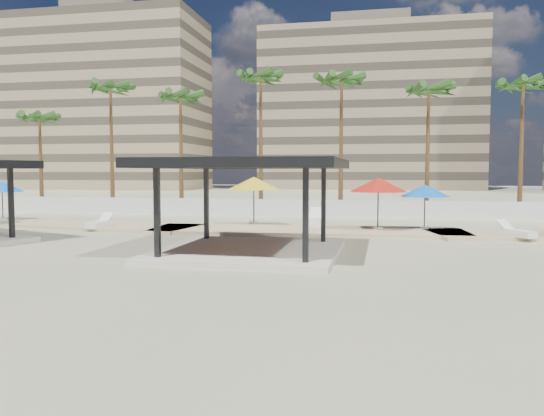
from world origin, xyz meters
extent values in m
plane|color=#C8B584|center=(0.00, 0.00, 0.00)|extent=(200.00, 200.00, 0.00)
cube|color=#C6B284|center=(-12.00, 7.50, 0.06)|extent=(16.40, 6.19, 0.24)
cube|color=#C6B284|center=(2.00, 7.00, 0.06)|extent=(16.24, 5.11, 0.24)
cube|color=silver|center=(0.00, 16.00, 0.60)|extent=(56.00, 0.30, 1.20)
cube|color=#937F60|center=(-42.00, 68.00, 15.00)|extent=(34.00, 16.00, 30.00)
cube|color=#595147|center=(-42.00, 68.00, 31.20)|extent=(11.90, 9.60, 2.40)
cube|color=#847259|center=(4.00, 78.00, 14.00)|extent=(38.00, 16.00, 28.00)
cube|color=#595147|center=(4.00, 78.00, 29.20)|extent=(13.30, 9.60, 2.40)
cube|color=beige|center=(0.80, -0.45, 0.10)|extent=(6.87, 6.87, 0.21)
cube|color=black|center=(-1.80, -2.99, 1.75)|extent=(0.19, 0.19, 3.08)
cube|color=black|center=(-1.74, 2.15, 1.75)|extent=(0.19, 0.19, 3.08)
cube|color=black|center=(3.34, -3.05, 1.75)|extent=(0.19, 0.19, 3.08)
cube|color=black|center=(3.40, 2.09, 1.75)|extent=(0.19, 0.19, 3.08)
cube|color=brown|center=(0.80, -0.45, 3.43)|extent=(7.08, 7.08, 0.29)
cube|color=black|center=(0.76, -3.94, 3.43)|extent=(7.09, 0.21, 0.35)
cube|color=black|center=(0.84, 3.05, 3.43)|extent=(7.09, 0.21, 0.35)
cube|color=black|center=(-2.69, -0.41, 3.43)|extent=(0.21, 7.09, 0.35)
cube|color=black|center=(4.30, -0.49, 3.43)|extent=(0.21, 7.09, 0.35)
cube|color=black|center=(-10.29, 0.70, 1.75)|extent=(0.24, 0.24, 3.09)
cylinder|color=beige|center=(-17.00, 8.64, 0.23)|extent=(0.45, 0.45, 0.11)
cylinder|color=#262628|center=(-17.00, 8.64, 1.27)|extent=(0.06, 0.06, 2.18)
cone|color=blue|center=(-17.00, 8.64, 2.20)|extent=(2.69, 2.69, 0.63)
cylinder|color=beige|center=(-1.26, 9.20, 0.24)|extent=(0.51, 0.51, 0.12)
cylinder|color=#262628|center=(-1.26, 9.20, 1.41)|extent=(0.07, 0.07, 2.47)
cone|color=yellow|center=(-1.26, 9.20, 2.47)|extent=(3.63, 3.63, 0.72)
cylinder|color=beige|center=(5.64, 7.40, 0.24)|extent=(0.51, 0.51, 0.12)
cylinder|color=#262628|center=(5.64, 7.40, 1.41)|extent=(0.07, 0.07, 2.46)
cone|color=#B51F14|center=(5.64, 7.40, 2.47)|extent=(3.52, 3.52, 0.72)
cylinder|color=beige|center=(8.01, 8.36, 0.23)|extent=(0.44, 0.44, 0.11)
cylinder|color=#262628|center=(8.01, 8.36, 1.24)|extent=(0.06, 0.06, 2.12)
cone|color=blue|center=(8.01, 8.36, 2.15)|extent=(2.71, 2.71, 0.62)
cube|color=white|center=(-8.93, 5.80, 0.31)|extent=(0.68, 1.82, 0.25)
cube|color=white|center=(-8.93, 5.80, 0.46)|extent=(0.68, 1.82, 0.05)
cube|color=white|center=(-8.91, 6.50, 0.68)|extent=(0.61, 0.64, 0.46)
cube|color=white|center=(2.21, 9.20, 0.34)|extent=(0.86, 2.28, 0.32)
cube|color=white|center=(2.21, 9.20, 0.53)|extent=(0.86, 2.28, 0.07)
cube|color=white|center=(2.18, 10.08, 0.80)|extent=(0.77, 0.80, 0.57)
cube|color=white|center=(11.87, 5.80, 0.30)|extent=(1.52, 1.81, 0.25)
cube|color=white|center=(11.87, 5.80, 0.45)|extent=(1.52, 1.81, 0.05)
cube|color=white|center=(11.47, 6.37, 0.67)|extent=(0.83, 0.83, 0.45)
cone|color=brown|center=(-21.00, 18.30, 3.79)|extent=(0.36, 0.36, 7.58)
ellipsoid|color=#254D1B|center=(-21.00, 18.30, 7.33)|extent=(3.00, 3.00, 1.80)
cone|color=brown|center=(-15.00, 18.70, 4.90)|extent=(0.36, 0.36, 9.81)
ellipsoid|color=#254D1B|center=(-15.00, 18.70, 9.56)|extent=(3.00, 3.00, 1.80)
cone|color=brown|center=(-9.00, 18.10, 4.43)|extent=(0.36, 0.36, 8.87)
ellipsoid|color=#254D1B|center=(-9.00, 18.10, 8.62)|extent=(3.00, 3.00, 1.80)
cone|color=brown|center=(-3.00, 18.90, 5.13)|extent=(0.36, 0.36, 10.27)
ellipsoid|color=#254D1B|center=(-3.00, 18.90, 10.02)|extent=(3.00, 3.00, 1.80)
cone|color=brown|center=(3.00, 18.40, 4.89)|extent=(0.36, 0.36, 9.77)
ellipsoid|color=#254D1B|center=(3.00, 18.40, 9.52)|extent=(3.00, 3.00, 1.80)
cone|color=brown|center=(9.00, 18.60, 4.47)|extent=(0.36, 0.36, 8.94)
ellipsoid|color=#254D1B|center=(9.00, 18.60, 8.69)|extent=(3.00, 3.00, 1.80)
cone|color=brown|center=(15.00, 18.20, 4.52)|extent=(0.36, 0.36, 9.04)
ellipsoid|color=#254D1B|center=(15.00, 18.20, 8.79)|extent=(3.00, 3.00, 1.80)
camera|label=1|loc=(5.60, -19.96, 3.16)|focal=35.00mm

